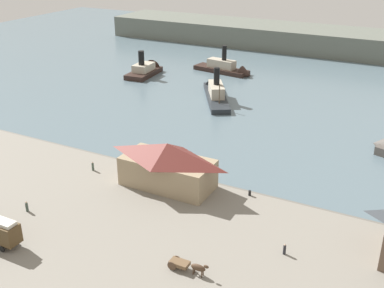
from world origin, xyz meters
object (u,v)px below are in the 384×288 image
Objects in this scene: pedestrian_near_east_shed at (93,166)px; ferry_near_quay at (147,70)px; mooring_post_center_west at (250,193)px; pedestrian_near_cart at (285,249)px; ferry_moored_west at (215,91)px; ferry_shed_east_terminal at (168,165)px; ferry_approaching_east at (228,69)px; pedestrian_standing_center at (27,207)px; horse_cart at (187,265)px.

ferry_near_quay is at bearing 114.57° from pedestrian_near_east_shed.
mooring_post_center_west is at bearing 9.31° from pedestrian_near_east_shed.
pedestrian_near_cart is 70.72m from ferry_moored_west.
mooring_post_center_west is at bearing 13.64° from ferry_shed_east_terminal.
mooring_post_center_west is 55.10m from ferry_moored_west.
ferry_moored_west is (6.48, -23.04, 0.05)m from ferry_approaching_east.
pedestrian_standing_center is 0.08× the size of ferry_approaching_east.
horse_cart is at bearing -54.39° from ferry_near_quay.
ferry_moored_west is (28.52, -10.50, 0.05)m from ferry_near_quay.
pedestrian_standing_center is at bearing -90.82° from pedestrian_near_east_shed.
ferry_moored_west is at bearing 89.83° from pedestrian_standing_center.
pedestrian_near_cart is at bearing -61.70° from ferry_approaching_east.
ferry_shed_east_terminal is 25.11m from pedestrian_near_cart.
ferry_near_quay is 0.66× the size of ferry_moored_west.
pedestrian_near_east_shed is 15.69m from pedestrian_standing_center.
pedestrian_near_east_shed is at bearing -85.05° from ferry_approaching_east.
ferry_moored_west reaches higher than ferry_near_quay.
pedestrian_near_east_shed is 0.97× the size of pedestrian_standing_center.
pedestrian_near_east_shed is 51.91m from ferry_moored_west.
pedestrian_near_east_shed is 0.11× the size of ferry_near_quay.
ferry_shed_east_terminal reaches higher than ferry_approaching_east.
ferry_moored_west is at bearing 120.92° from mooring_post_center_west.
ferry_approaching_east is at bearing 118.30° from pedestrian_near_cart.
ferry_near_quay is (-56.73, 79.21, -0.72)m from horse_cart.
horse_cart is at bearing -137.21° from pedestrian_near_cart.
ferry_shed_east_terminal reaches higher than ferry_near_quay.
pedestrian_standing_center is at bearing -86.04° from ferry_approaching_east.
pedestrian_standing_center is 83.07m from ferry_near_quay.
pedestrian_near_cart is at bearing 11.78° from pedestrian_standing_center.
ferry_approaching_east is at bearing 29.64° from ferry_near_quay.
pedestrian_standing_center is at bearing -90.17° from ferry_moored_west.
mooring_post_center_west is (28.52, 20.32, -0.33)m from pedestrian_standing_center.
mooring_post_center_west is at bearing -59.08° from ferry_moored_west.
ferry_shed_east_terminal reaches higher than horse_cart.
horse_cart is 0.27× the size of ferry_approaching_east.
ferry_shed_east_terminal reaches higher than pedestrian_near_cart.
pedestrian_standing_center is at bearing -168.22° from pedestrian_near_cart.
ferry_moored_west reaches higher than pedestrian_near_cart.
mooring_post_center_west is 81.04m from ferry_near_quay.
ferry_shed_east_terminal is 2.88× the size of horse_cart.
ferry_moored_west is (-0.02, 51.91, -0.50)m from pedestrian_near_east_shed.
ferry_moored_west is (0.21, 67.59, -0.52)m from pedestrian_standing_center.
ferry_approaching_east is at bearing 116.32° from mooring_post_center_west.
ferry_approaching_east is (-44.51, 82.67, -0.51)m from pedestrian_near_cart.
ferry_near_quay is at bearing 109.93° from pedestrian_standing_center.
ferry_near_quay is at bearing 125.39° from ferry_shed_east_terminal.
mooring_post_center_west is at bearing 35.48° from pedestrian_standing_center.
ferry_approaching_east is 25.36m from ferry_near_quay.
ferry_approaching_east is (-21.32, 73.58, -3.74)m from ferry_shed_east_terminal.
ferry_shed_east_terminal is at bearing 48.58° from pedestrian_standing_center.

